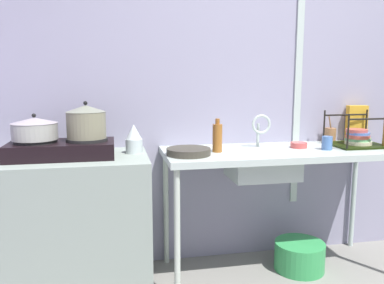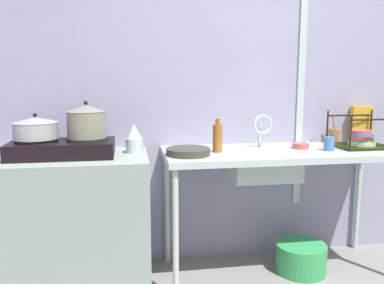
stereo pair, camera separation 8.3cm
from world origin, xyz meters
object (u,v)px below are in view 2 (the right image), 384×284
object	(u,v)px
cup_by_rack	(329,144)
bottle_by_sink	(218,138)
stove	(63,148)
faucet	(262,126)
small_bowl_on_drainboard	(301,146)
bucket_on_floor	(301,258)
sink_basin	(263,165)
dish_rack	(361,140)
pot_on_left_burner	(36,128)
percolator	(134,139)
utensil_jar	(334,135)
frying_pan	(188,152)
pot_on_right_burner	(87,121)
cereal_box	(361,124)

from	to	relation	value
cup_by_rack	bottle_by_sink	size ratio (longest dim) A/B	0.42
stove	faucet	size ratio (longest dim) A/B	2.68
faucet	small_bowl_on_drainboard	world-z (taller)	faucet
stove	bucket_on_floor	size ratio (longest dim) A/B	1.78
sink_basin	faucet	bearing A→B (deg)	75.08
dish_rack	small_bowl_on_drainboard	bearing A→B (deg)	178.86
pot_on_left_burner	small_bowl_on_drainboard	xyz separation A→B (m)	(1.66, 0.04, -0.16)
bottle_by_sink	faucet	bearing A→B (deg)	17.85
faucet	dish_rack	distance (m)	0.69
cup_by_rack	dish_rack	bearing A→B (deg)	18.90
stove	bottle_by_sink	xyz separation A→B (m)	(0.94, -0.01, 0.04)
percolator	bucket_on_floor	distance (m)	1.38
small_bowl_on_drainboard	utensil_jar	bearing A→B (deg)	29.02
pot_on_left_burner	small_bowl_on_drainboard	bearing A→B (deg)	1.28
sink_basin	frying_pan	size ratio (longest dim) A/B	1.57
faucet	bottle_by_sink	xyz separation A→B (m)	(-0.33, -0.11, -0.05)
faucet	dish_rack	bearing A→B (deg)	-5.93
small_bowl_on_drainboard	utensil_jar	world-z (taller)	utensil_jar
frying_pan	bucket_on_floor	size ratio (longest dim) A/B	0.80
frying_pan	sink_basin	bearing A→B (deg)	3.28
sink_basin	bucket_on_floor	xyz separation A→B (m)	(0.29, 0.01, -0.65)
bottle_by_sink	bucket_on_floor	xyz separation A→B (m)	(0.58, -0.03, -0.83)
pot_on_left_burner	percolator	distance (m)	0.58
pot_on_right_burner	utensil_jar	xyz separation A→B (m)	(1.71, 0.23, -0.16)
bottle_by_sink	dish_rack	bearing A→B (deg)	1.98
utensil_jar	bucket_on_floor	bearing A→B (deg)	-142.04
sink_basin	frying_pan	world-z (taller)	frying_pan
utensil_jar	bucket_on_floor	xyz separation A→B (m)	(-0.33, -0.26, -0.79)
stove	bucket_on_floor	world-z (taller)	stove
cup_by_rack	bottle_by_sink	bearing A→B (deg)	175.02
cup_by_rack	bucket_on_floor	xyz separation A→B (m)	(-0.14, 0.03, -0.78)
sink_basin	bottle_by_sink	bearing A→B (deg)	173.13
pot_on_right_burner	cup_by_rack	distance (m)	1.52
cup_by_rack	bottle_by_sink	distance (m)	0.72
stove	pot_on_right_burner	bearing A→B (deg)	0.00
pot_on_right_burner	cup_by_rack	world-z (taller)	pot_on_right_burner
pot_on_right_burner	bucket_on_floor	world-z (taller)	pot_on_right_burner
faucet	dish_rack	world-z (taller)	dish_rack
percolator	dish_rack	bearing A→B (deg)	-1.13
dish_rack	cereal_box	bearing A→B (deg)	59.09
utensil_jar	cup_by_rack	bearing A→B (deg)	-123.43
pot_on_left_burner	percolator	xyz separation A→B (m)	(0.57, 0.06, -0.09)
cup_by_rack	utensil_jar	bearing A→B (deg)	56.57
sink_basin	small_bowl_on_drainboard	xyz separation A→B (m)	(0.29, 0.08, 0.10)
dish_rack	bucket_on_floor	bearing A→B (deg)	-171.37
pot_on_left_burner	bottle_by_sink	bearing A→B (deg)	-0.32
stove	frying_pan	distance (m)	0.75
stove	cereal_box	size ratio (longest dim) A/B	2.28
cereal_box	utensil_jar	distance (m)	0.23
pot_on_right_burner	frying_pan	world-z (taller)	pot_on_right_burner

